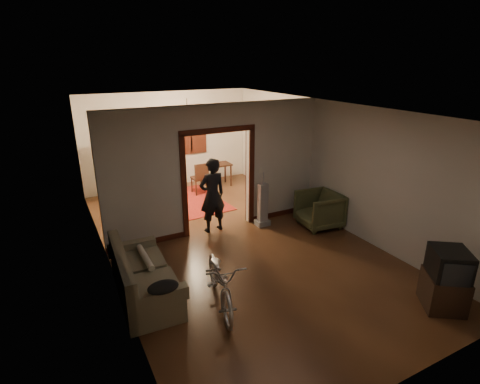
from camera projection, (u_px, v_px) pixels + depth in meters
floor at (233, 241)px, 7.99m from camera, size 5.00×8.50×0.01m
ceiling at (233, 107)px, 7.05m from camera, size 5.00×8.50×0.01m
wall_back at (168, 140)px, 11.06m from camera, size 5.00×0.02×2.80m
wall_left at (103, 199)px, 6.42m from camera, size 0.02×8.50×2.80m
wall_right at (330, 163)px, 8.62m from camera, size 0.02×8.50×2.80m
partition_wall at (217, 169)px, 8.15m from camera, size 5.00×0.14×2.80m
door_casing at (218, 182)px, 8.25m from camera, size 1.74×0.20×2.32m
far_window at (191, 133)px, 11.28m from camera, size 0.98×0.06×1.28m
chandelier at (187, 115)px, 9.28m from camera, size 0.24×0.24×0.24m
light_switch at (261, 170)px, 8.60m from camera, size 0.08×0.01×0.12m
sofa at (144, 273)px, 6.01m from camera, size 0.92×1.89×0.85m
rolled_paper at (145, 257)px, 6.27m from camera, size 0.10×0.83×0.10m
jacket at (163, 287)px, 5.19m from camera, size 0.44×0.33×0.13m
bicycle at (220, 280)px, 5.79m from camera, size 0.95×1.76×0.88m
armchair at (319, 210)px, 8.56m from camera, size 0.99×0.97×0.82m
tv_stand at (443, 291)px, 5.78m from camera, size 0.81×0.82×0.56m
crt_tv at (449, 265)px, 5.63m from camera, size 0.75×0.76×0.49m
vacuum at (263, 205)px, 8.58m from camera, size 0.34×0.28×1.02m
person at (212, 195)px, 8.20m from camera, size 0.64×0.45×1.68m
oriental_rug at (187, 202)px, 10.13m from camera, size 1.93×2.45×0.02m
locker at (122, 169)px, 10.30m from camera, size 0.86×0.58×1.59m
globe at (117, 128)px, 9.92m from camera, size 0.30×0.30×0.30m
desk at (216, 175)px, 11.32m from camera, size 0.97×0.63×0.67m
desk_chair at (199, 178)px, 10.66m from camera, size 0.51×0.51×0.92m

